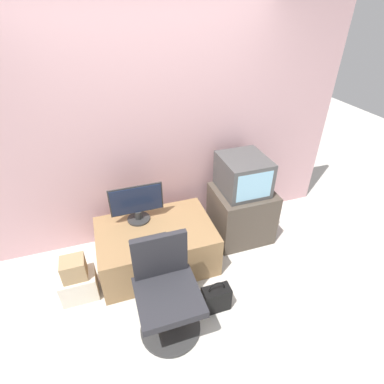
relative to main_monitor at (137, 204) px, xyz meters
name	(u,v)px	position (x,y,z in m)	size (l,w,h in m)	color
ground_plane	(192,314)	(0.28, -0.95, -0.69)	(12.00, 12.00, 0.00)	beige
wall_back	(152,131)	(0.28, 0.37, 0.61)	(4.40, 0.05, 2.60)	#CC9EA3
desk	(157,246)	(0.13, -0.21, -0.45)	(1.19, 0.80, 0.48)	#937047
side_stand	(241,213)	(1.19, -0.07, -0.37)	(0.65, 0.59, 0.64)	#4C4238
main_monitor	(137,204)	(0.00, 0.00, 0.00)	(0.55, 0.24, 0.42)	#2D2D2D
keyboard	(149,241)	(0.04, -0.37, -0.20)	(0.37, 0.14, 0.01)	#2D2D2D
mouse	(172,235)	(0.27, -0.37, -0.19)	(0.05, 0.04, 0.03)	#4C4C51
crt_tv	(243,174)	(1.18, -0.04, 0.15)	(0.49, 0.53, 0.40)	#474747
office_chair	(167,294)	(0.06, -0.97, -0.28)	(0.53, 0.53, 0.90)	#333333
cardboard_box_lower	(79,286)	(-0.69, -0.40, -0.55)	(0.34, 0.25, 0.27)	beige
cardboard_box_upper	(74,268)	(-0.69, -0.40, -0.31)	(0.22, 0.19, 0.21)	#A3845B
handbag	(216,298)	(0.52, -0.95, -0.55)	(0.26, 0.13, 0.35)	black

